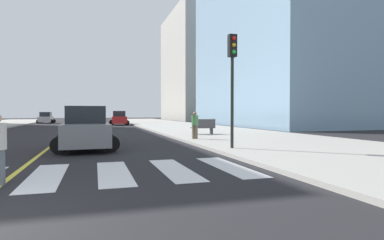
{
  "coord_description": "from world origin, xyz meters",
  "views": [
    {
      "loc": [
        2.19,
        -5.46,
        1.74
      ],
      "look_at": [
        11.48,
        24.96,
        1.02
      ],
      "focal_mm": 29.81,
      "sensor_mm": 36.0,
      "label": 1
    }
  ],
  "objects_px": {
    "pedestrian_waiting_east": "(195,124)",
    "car_yellow_nearest": "(73,117)",
    "car_gray_second": "(86,129)",
    "car_red_third": "(119,118)",
    "park_bench": "(203,127)",
    "traffic_light_near_corner": "(232,69)",
    "car_silver_fourth": "(46,118)"
  },
  "relations": [
    {
      "from": "car_yellow_nearest",
      "to": "park_bench",
      "type": "distance_m",
      "value": 42.21
    },
    {
      "from": "car_silver_fourth",
      "to": "pedestrian_waiting_east",
      "type": "distance_m",
      "value": 40.83
    },
    {
      "from": "car_gray_second",
      "to": "car_silver_fourth",
      "type": "bearing_deg",
      "value": -81.64
    },
    {
      "from": "car_yellow_nearest",
      "to": "car_red_third",
      "type": "bearing_deg",
      "value": -68.63
    },
    {
      "from": "car_yellow_nearest",
      "to": "car_silver_fourth",
      "type": "bearing_deg",
      "value": -124.87
    },
    {
      "from": "park_bench",
      "to": "car_silver_fourth",
      "type": "bearing_deg",
      "value": 24.45
    },
    {
      "from": "car_yellow_nearest",
      "to": "park_bench",
      "type": "xyz_separation_m",
      "value": [
        11.5,
        -40.61,
        -0.23
      ]
    },
    {
      "from": "car_gray_second",
      "to": "car_red_third",
      "type": "relative_size",
      "value": 1.02
    },
    {
      "from": "car_gray_second",
      "to": "car_red_third",
      "type": "distance_m",
      "value": 30.64
    },
    {
      "from": "car_red_third",
      "to": "pedestrian_waiting_east",
      "type": "height_order",
      "value": "car_red_third"
    },
    {
      "from": "traffic_light_near_corner",
      "to": "car_silver_fourth",
      "type": "bearing_deg",
      "value": -72.8
    },
    {
      "from": "car_yellow_nearest",
      "to": "car_gray_second",
      "type": "xyz_separation_m",
      "value": [
        3.38,
        -47.1,
        0.04
      ]
    },
    {
      "from": "car_silver_fourth",
      "to": "car_gray_second",
      "type": "bearing_deg",
      "value": -78.81
    },
    {
      "from": "car_gray_second",
      "to": "park_bench",
      "type": "bearing_deg",
      "value": -143.01
    },
    {
      "from": "car_silver_fourth",
      "to": "traffic_light_near_corner",
      "type": "xyz_separation_m",
      "value": [
        13.59,
        -43.9,
        2.85
      ]
    },
    {
      "from": "car_red_third",
      "to": "car_silver_fourth",
      "type": "bearing_deg",
      "value": -41.8
    },
    {
      "from": "traffic_light_near_corner",
      "to": "park_bench",
      "type": "distance_m",
      "value": 9.85
    },
    {
      "from": "pedestrian_waiting_east",
      "to": "car_silver_fourth",
      "type": "bearing_deg",
      "value": -37.13
    },
    {
      "from": "car_gray_second",
      "to": "pedestrian_waiting_east",
      "type": "bearing_deg",
      "value": -158.68
    },
    {
      "from": "traffic_light_near_corner",
      "to": "pedestrian_waiting_east",
      "type": "relative_size",
      "value": 3.08
    },
    {
      "from": "car_gray_second",
      "to": "car_silver_fourth",
      "type": "relative_size",
      "value": 1.11
    },
    {
      "from": "car_yellow_nearest",
      "to": "car_silver_fourth",
      "type": "xyz_separation_m",
      "value": [
        -3.87,
        -5.92,
        -0.05
      ]
    },
    {
      "from": "car_gray_second",
      "to": "pedestrian_waiting_east",
      "type": "distance_m",
      "value": 6.81
    },
    {
      "from": "car_red_third",
      "to": "pedestrian_waiting_east",
      "type": "relative_size",
      "value": 2.75
    },
    {
      "from": "car_yellow_nearest",
      "to": "traffic_light_near_corner",
      "type": "distance_m",
      "value": 50.83
    },
    {
      "from": "car_yellow_nearest",
      "to": "car_gray_second",
      "type": "relative_size",
      "value": 0.96
    },
    {
      "from": "car_yellow_nearest",
      "to": "traffic_light_near_corner",
      "type": "height_order",
      "value": "traffic_light_near_corner"
    },
    {
      "from": "car_gray_second",
      "to": "pedestrian_waiting_east",
      "type": "xyz_separation_m",
      "value": [
        6.27,
        2.66,
        0.1
      ]
    },
    {
      "from": "pedestrian_waiting_east",
      "to": "car_red_third",
      "type": "bearing_deg",
      "value": -51.24
    },
    {
      "from": "car_yellow_nearest",
      "to": "pedestrian_waiting_east",
      "type": "bearing_deg",
      "value": -79.44
    },
    {
      "from": "pedestrian_waiting_east",
      "to": "car_yellow_nearest",
      "type": "bearing_deg",
      "value": -44.23
    },
    {
      "from": "park_bench",
      "to": "traffic_light_near_corner",
      "type": "bearing_deg",
      "value": 169.57
    }
  ]
}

